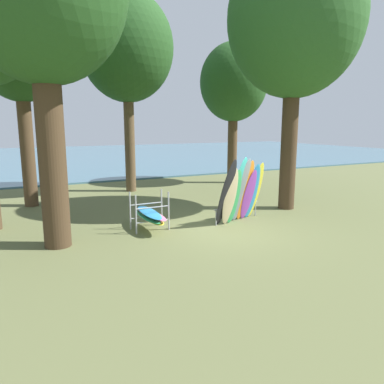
{
  "coord_description": "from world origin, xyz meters",
  "views": [
    {
      "loc": [
        -6.12,
        -9.55,
        3.38
      ],
      "look_at": [
        -0.62,
        1.32,
        1.1
      ],
      "focal_mm": 33.86,
      "sensor_mm": 36.0,
      "label": 1
    }
  ],
  "objects_px": {
    "tree_far_right_back": "(127,49)",
    "leaning_board_pile": "(241,193)",
    "tree_foreground_right": "(295,20)",
    "board_storage_rack": "(150,215)",
    "tree_far_left_back": "(234,83)",
    "tree_mid_behind": "(19,56)"
  },
  "relations": [
    {
      "from": "tree_foreground_right",
      "to": "tree_far_left_back",
      "type": "bearing_deg",
      "value": 75.89
    },
    {
      "from": "tree_foreground_right",
      "to": "board_storage_rack",
      "type": "xyz_separation_m",
      "value": [
        -6.04,
        -0.36,
        -6.71
      ]
    },
    {
      "from": "tree_mid_behind",
      "to": "tree_far_right_back",
      "type": "bearing_deg",
      "value": 16.78
    },
    {
      "from": "tree_foreground_right",
      "to": "board_storage_rack",
      "type": "bearing_deg",
      "value": -176.59
    },
    {
      "from": "leaning_board_pile",
      "to": "tree_foreground_right",
      "type": "bearing_deg",
      "value": 18.5
    },
    {
      "from": "tree_foreground_right",
      "to": "tree_mid_behind",
      "type": "distance_m",
      "value": 10.69
    },
    {
      "from": "tree_far_right_back",
      "to": "leaning_board_pile",
      "type": "bearing_deg",
      "value": -78.2
    },
    {
      "from": "board_storage_rack",
      "to": "leaning_board_pile",
      "type": "bearing_deg",
      "value": -10.9
    },
    {
      "from": "tree_mid_behind",
      "to": "board_storage_rack",
      "type": "xyz_separation_m",
      "value": [
        3.23,
        -5.55,
        -5.53
      ]
    },
    {
      "from": "tree_mid_behind",
      "to": "tree_far_left_back",
      "type": "relative_size",
      "value": 1.02
    },
    {
      "from": "tree_mid_behind",
      "to": "tree_far_right_back",
      "type": "xyz_separation_m",
      "value": [
        4.79,
        1.45,
        0.94
      ]
    },
    {
      "from": "leaning_board_pile",
      "to": "tree_mid_behind",
      "type": "bearing_deg",
      "value": 136.03
    },
    {
      "from": "tree_foreground_right",
      "to": "tree_mid_behind",
      "type": "height_order",
      "value": "tree_foreground_right"
    },
    {
      "from": "tree_foreground_right",
      "to": "tree_far_left_back",
      "type": "xyz_separation_m",
      "value": [
        1.67,
        6.64,
        -1.56
      ]
    },
    {
      "from": "tree_far_right_back",
      "to": "leaning_board_pile",
      "type": "relative_size",
      "value": 4.13
    },
    {
      "from": "tree_far_left_back",
      "to": "tree_far_right_back",
      "type": "relative_size",
      "value": 0.82
    },
    {
      "from": "tree_foreground_right",
      "to": "tree_mid_behind",
      "type": "relative_size",
      "value": 1.26
    },
    {
      "from": "tree_mid_behind",
      "to": "board_storage_rack",
      "type": "relative_size",
      "value": 3.8
    },
    {
      "from": "tree_foreground_right",
      "to": "tree_far_right_back",
      "type": "height_order",
      "value": "tree_foreground_right"
    },
    {
      "from": "tree_foreground_right",
      "to": "tree_mid_behind",
      "type": "xyz_separation_m",
      "value": [
        -9.27,
        5.19,
        -1.18
      ]
    },
    {
      "from": "tree_mid_behind",
      "to": "board_storage_rack",
      "type": "bearing_deg",
      "value": -59.81
    },
    {
      "from": "tree_far_left_back",
      "to": "leaning_board_pile",
      "type": "relative_size",
      "value": 3.4
    }
  ]
}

